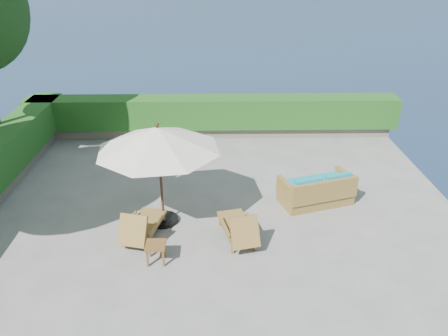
{
  "coord_description": "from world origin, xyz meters",
  "views": [
    {
      "loc": [
        0.13,
        -8.41,
        5.63
      ],
      "look_at": [
        0.3,
        0.8,
        1.1
      ],
      "focal_mm": 35.0,
      "sensor_mm": 36.0,
      "label": 1
    }
  ],
  "objects_px": {
    "lounge_left": "(142,226)",
    "side_table": "(156,247)",
    "patio_umbrella": "(158,140)",
    "wicker_loveseat": "(317,191)",
    "lounge_right": "(239,227)"
  },
  "relations": [
    {
      "from": "lounge_left",
      "to": "side_table",
      "type": "relative_size",
      "value": 3.56
    },
    {
      "from": "patio_umbrella",
      "to": "lounge_left",
      "type": "xyz_separation_m",
      "value": [
        -0.39,
        -0.68,
        -1.73
      ]
    },
    {
      "from": "patio_umbrella",
      "to": "wicker_loveseat",
      "type": "relative_size",
      "value": 1.72
    },
    {
      "from": "lounge_left",
      "to": "side_table",
      "type": "bearing_deg",
      "value": -49.4
    },
    {
      "from": "patio_umbrella",
      "to": "lounge_left",
      "type": "height_order",
      "value": "patio_umbrella"
    },
    {
      "from": "patio_umbrella",
      "to": "lounge_right",
      "type": "relative_size",
      "value": 2.19
    },
    {
      "from": "patio_umbrella",
      "to": "wicker_loveseat",
      "type": "distance_m",
      "value": 4.18
    },
    {
      "from": "lounge_right",
      "to": "wicker_loveseat",
      "type": "distance_m",
      "value": 2.55
    },
    {
      "from": "patio_umbrella",
      "to": "side_table",
      "type": "distance_m",
      "value": 2.26
    },
    {
      "from": "lounge_right",
      "to": "wicker_loveseat",
      "type": "bearing_deg",
      "value": 24.51
    },
    {
      "from": "patio_umbrella",
      "to": "lounge_right",
      "type": "height_order",
      "value": "patio_umbrella"
    },
    {
      "from": "lounge_left",
      "to": "side_table",
      "type": "xyz_separation_m",
      "value": [
        0.4,
        -0.79,
        0.01
      ]
    },
    {
      "from": "lounge_left",
      "to": "lounge_right",
      "type": "height_order",
      "value": "lounge_right"
    },
    {
      "from": "lounge_left",
      "to": "lounge_right",
      "type": "xyz_separation_m",
      "value": [
        2.1,
        -0.11,
        0.0
      ]
    },
    {
      "from": "lounge_left",
      "to": "wicker_loveseat",
      "type": "distance_m",
      "value": 4.37
    }
  ]
}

